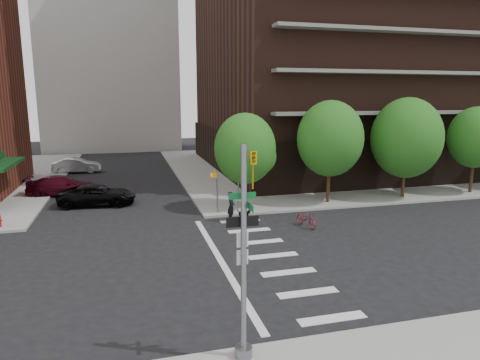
{
  "coord_description": "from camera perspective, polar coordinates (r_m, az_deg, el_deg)",
  "views": [
    {
      "loc": [
        -3.39,
        -17.94,
        7.31
      ],
      "look_at": [
        3.0,
        6.0,
        2.5
      ],
      "focal_mm": 32.0,
      "sensor_mm": 36.0,
      "label": 1
    }
  ],
  "objects": [
    {
      "name": "parked_car_silver",
      "position": [
        44.85,
        -20.94,
        1.84
      ],
      "size": [
        1.65,
        4.54,
        1.49
      ],
      "primitive_type": "imported",
      "rotation": [
        0.0,
        0.0,
        1.59
      ],
      "color": "#AEB2B6",
      "rests_on": "ground"
    },
    {
      "name": "parked_car_maroon",
      "position": [
        34.94,
        -22.57,
        -0.7
      ],
      "size": [
        2.47,
        5.28,
        1.49
      ],
      "primitive_type": "imported",
      "rotation": [
        0.0,
        0.0,
        1.5
      ],
      "color": "#3A0713",
      "rests_on": "ground"
    },
    {
      "name": "pedestrian_signal",
      "position": [
        27.04,
        -2.45,
        -0.67
      ],
      "size": [
        2.18,
        0.67,
        2.6
      ],
      "color": "slate",
      "rests_on": "sidewalk_ne"
    },
    {
      "name": "ground",
      "position": [
        19.67,
        -4.01,
        -10.86
      ],
      "size": [
        120.0,
        120.0,
        0.0
      ],
      "primitive_type": "plane",
      "color": "black",
      "rests_on": "ground"
    },
    {
      "name": "dog_walker",
      "position": [
        25.46,
        -1.18,
        -3.58
      ],
      "size": [
        0.74,
        0.57,
        1.82
      ],
      "primitive_type": "imported",
      "rotation": [
        0.0,
        0.0,
        1.34
      ],
      "color": "black",
      "rests_on": "ground"
    },
    {
      "name": "tree_d",
      "position": [
        36.78,
        28.91,
        4.99
      ],
      "size": [
        4.0,
        4.0,
        6.2
      ],
      "color": "#301E11",
      "rests_on": "sidewalk_ne"
    },
    {
      "name": "crosswalk",
      "position": [
        20.16,
        2.25,
        -10.26
      ],
      "size": [
        3.85,
        13.0,
        0.01
      ],
      "color": "silver",
      "rests_on": "ground"
    },
    {
      "name": "scooter",
      "position": [
        24.81,
        8.81,
        -5.13
      ],
      "size": [
        0.99,
        1.91,
        0.95
      ],
      "primitive_type": "imported",
      "rotation": [
        0.0,
        0.0,
        0.21
      ],
      "color": "maroon",
      "rests_on": "ground"
    },
    {
      "name": "traffic_signal",
      "position": [
        11.79,
        0.62,
        -12.03
      ],
      "size": [
        0.9,
        0.75,
        6.0
      ],
      "color": "slate",
      "rests_on": "sidewalk_s"
    },
    {
      "name": "dog",
      "position": [
        25.93,
        0.57,
        -4.52
      ],
      "size": [
        0.71,
        0.42,
        0.6
      ],
      "rotation": [
        0.0,
        0.0,
        -0.39
      ],
      "color": "black",
      "rests_on": "ground"
    },
    {
      "name": "tree_c",
      "position": [
        32.91,
        21.32,
        5.25
      ],
      "size": [
        5.0,
        5.0,
        6.8
      ],
      "color": "#301E11",
      "rests_on": "sidewalk_ne"
    },
    {
      "name": "tree_a",
      "position": [
        27.65,
        0.67,
        4.2
      ],
      "size": [
        4.0,
        4.0,
        5.9
      ],
      "color": "#301E11",
      "rests_on": "sidewalk_ne"
    },
    {
      "name": "tree_b",
      "position": [
        29.77,
        11.92,
        5.42
      ],
      "size": [
        4.5,
        4.5,
        6.65
      ],
      "color": "#301E11",
      "rests_on": "sidewalk_ne"
    },
    {
      "name": "sidewalk_ne",
      "position": [
        48.38,
        14.86,
        2.01
      ],
      "size": [
        39.0,
        33.0,
        0.15
      ],
      "primitive_type": "cube",
      "color": "gray",
      "rests_on": "ground"
    },
    {
      "name": "parked_car_black",
      "position": [
        30.87,
        -18.51,
        -1.94
      ],
      "size": [
        2.84,
        5.32,
        1.42
      ],
      "primitive_type": "imported",
      "rotation": [
        0.0,
        0.0,
        1.47
      ],
      "color": "black",
      "rests_on": "ground"
    }
  ]
}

